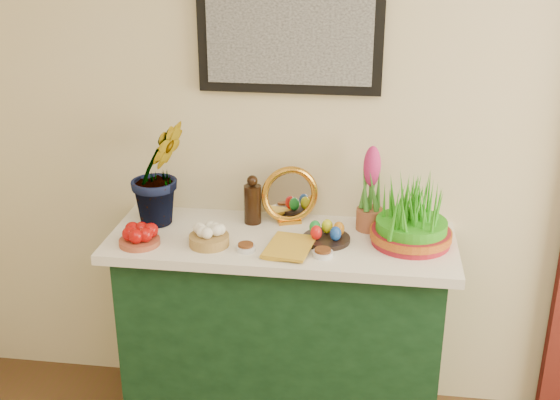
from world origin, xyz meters
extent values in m
cube|color=beige|center=(0.00, 2.25, 1.35)|extent=(4.00, 0.04, 2.70)
cube|color=black|center=(-0.35, 2.23, 1.70)|extent=(0.74, 0.03, 0.54)
cube|color=#A5A5A5|center=(-0.35, 2.21, 1.70)|extent=(0.66, 0.01, 0.46)
cube|color=#153B1F|center=(-0.35, 2.00, 0.42)|extent=(1.30, 0.45, 0.85)
cube|color=silver|center=(-0.35, 2.00, 0.87)|extent=(1.40, 0.55, 0.04)
imported|color=#387C27|center=(-0.87, 2.08, 1.18)|extent=(0.38, 0.38, 0.59)
cylinder|color=#9A472D|center=(-0.89, 1.85, 0.90)|extent=(0.18, 0.18, 0.02)
cylinder|color=#A47F42|center=(-0.62, 1.89, 0.91)|extent=(0.19, 0.19, 0.04)
cylinder|color=black|center=(-0.49, 2.13, 0.97)|extent=(0.07, 0.07, 0.17)
sphere|color=black|center=(-0.49, 2.13, 1.08)|extent=(0.05, 0.05, 0.05)
cube|color=orange|center=(-0.33, 2.15, 0.90)|extent=(0.11, 0.08, 0.01)
torus|color=orange|center=(-0.33, 2.16, 1.01)|extent=(0.25, 0.14, 0.25)
cylinder|color=silver|center=(-0.33, 2.16, 1.01)|extent=(0.18, 0.09, 0.19)
imported|color=gold|center=(-0.38, 1.90, 0.91)|extent=(0.19, 0.25, 0.03)
cylinder|color=silver|center=(-0.47, 1.86, 0.90)|extent=(0.07, 0.07, 0.02)
cylinder|color=#592D14|center=(-0.47, 1.86, 0.91)|extent=(0.06, 0.06, 0.01)
cylinder|color=silver|center=(-0.17, 1.85, 0.90)|extent=(0.08, 0.08, 0.02)
cylinder|color=#592D14|center=(-0.17, 1.85, 0.92)|extent=(0.06, 0.06, 0.01)
cylinder|color=black|center=(-0.16, 1.99, 0.90)|extent=(0.20, 0.20, 0.02)
ellipsoid|color=red|center=(-0.20, 1.96, 0.94)|extent=(0.05, 0.05, 0.06)
ellipsoid|color=#1746A7|center=(-0.13, 1.96, 0.94)|extent=(0.05, 0.05, 0.06)
ellipsoid|color=#CED717|center=(-0.16, 2.02, 0.94)|extent=(0.05, 0.05, 0.06)
ellipsoid|color=#198C31|center=(-0.21, 2.01, 0.94)|extent=(0.05, 0.05, 0.06)
ellipsoid|color=orange|center=(-0.12, 2.01, 0.94)|extent=(0.05, 0.05, 0.06)
cylinder|color=brown|center=(0.00, 2.13, 0.94)|extent=(0.11, 0.11, 0.09)
ellipsoid|color=#D42A76|center=(0.00, 2.13, 1.17)|extent=(0.07, 0.07, 0.17)
cylinder|color=maroon|center=(0.17, 2.02, 0.92)|extent=(0.31, 0.31, 0.06)
cylinder|color=maroon|center=(0.17, 2.02, 0.93)|extent=(0.32, 0.32, 0.03)
camera|label=1|loc=(0.00, -0.55, 2.09)|focal=45.00mm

